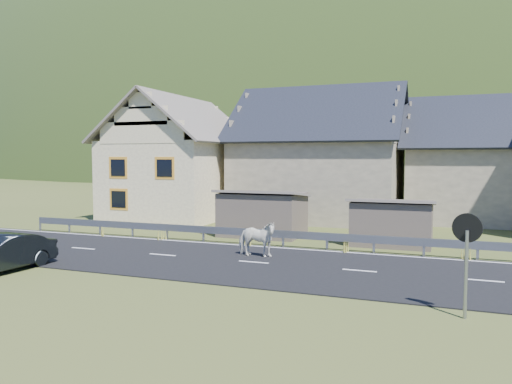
% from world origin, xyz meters
% --- Properties ---
extents(ground, '(160.00, 160.00, 0.00)m').
position_xyz_m(ground, '(0.00, 0.00, 0.00)').
color(ground, '#39451C').
rests_on(ground, ground).
extents(road, '(60.00, 7.00, 0.04)m').
position_xyz_m(road, '(0.00, 0.00, 0.02)').
color(road, black).
rests_on(road, ground).
extents(lane_markings, '(60.00, 6.60, 0.01)m').
position_xyz_m(lane_markings, '(0.00, 0.00, 0.04)').
color(lane_markings, silver).
rests_on(lane_markings, road).
extents(guardrail, '(28.10, 0.09, 0.75)m').
position_xyz_m(guardrail, '(-0.00, 3.68, 0.56)').
color(guardrail, '#93969B').
rests_on(guardrail, ground).
extents(shed_left, '(4.30, 3.30, 2.40)m').
position_xyz_m(shed_left, '(-2.00, 6.50, 1.10)').
color(shed_left, brown).
rests_on(shed_left, ground).
extents(shed_right, '(3.80, 2.90, 2.20)m').
position_xyz_m(shed_right, '(4.50, 6.00, 1.00)').
color(shed_right, brown).
rests_on(shed_right, ground).
extents(house_cream, '(7.80, 9.80, 8.30)m').
position_xyz_m(house_cream, '(-10.00, 12.00, 4.36)').
color(house_cream, '#FFEFB9').
rests_on(house_cream, ground).
extents(house_stone_a, '(10.80, 9.80, 8.90)m').
position_xyz_m(house_stone_a, '(-1.00, 15.00, 4.63)').
color(house_stone_a, tan).
rests_on(house_stone_a, ground).
extents(house_stone_b, '(9.80, 8.80, 8.10)m').
position_xyz_m(house_stone_b, '(9.00, 17.00, 4.24)').
color(house_stone_b, tan).
rests_on(house_stone_b, ground).
extents(mountain, '(440.00, 280.00, 260.00)m').
position_xyz_m(mountain, '(5.00, 180.00, -20.00)').
color(mountain, '#233613').
rests_on(mountain, ground).
extents(conifer_patch, '(76.00, 50.00, 28.00)m').
position_xyz_m(conifer_patch, '(-55.00, 110.00, 6.00)').
color(conifer_patch, black).
rests_on(conifer_patch, ground).
extents(horse, '(0.90, 1.78, 1.46)m').
position_xyz_m(horse, '(-0.28, 1.03, 0.77)').
color(horse, silver).
rests_on(horse, road).
extents(car, '(1.59, 4.00, 1.29)m').
position_xyz_m(car, '(-7.79, -4.49, 0.65)').
color(car, black).
rests_on(car, ground).
extents(traffic_mirror, '(0.72, 0.28, 2.64)m').
position_xyz_m(traffic_mirror, '(7.29, -4.13, 1.94)').
color(traffic_mirror, '#93969B').
rests_on(traffic_mirror, ground).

